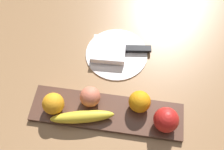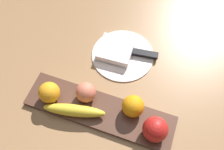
% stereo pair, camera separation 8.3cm
% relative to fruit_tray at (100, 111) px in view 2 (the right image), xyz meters
% --- Properties ---
extents(ground_plane, '(2.40, 2.40, 0.00)m').
position_rel_fruit_tray_xyz_m(ground_plane, '(-0.01, -0.02, -0.01)').
color(ground_plane, '#9A704A').
extents(fruit_tray, '(0.47, 0.12, 0.02)m').
position_rel_fruit_tray_xyz_m(fruit_tray, '(0.00, 0.00, 0.00)').
color(fruit_tray, '#543428').
rests_on(fruit_tray, ground_plane).
extents(apple, '(0.07, 0.07, 0.07)m').
position_rel_fruit_tray_xyz_m(apple, '(-0.18, 0.02, 0.04)').
color(apple, red).
rests_on(apple, fruit_tray).
extents(banana, '(0.19, 0.08, 0.04)m').
position_rel_fruit_tray_xyz_m(banana, '(0.07, 0.03, 0.03)').
color(banana, yellow).
rests_on(banana, fruit_tray).
extents(orange_near_apple, '(0.07, 0.07, 0.07)m').
position_rel_fruit_tray_xyz_m(orange_near_apple, '(0.16, 0.01, 0.04)').
color(orange_near_apple, orange).
rests_on(orange_near_apple, fruit_tray).
extents(orange_near_banana, '(0.07, 0.07, 0.07)m').
position_rel_fruit_tray_xyz_m(orange_near_banana, '(-0.10, -0.03, 0.04)').
color(orange_near_banana, orange).
rests_on(orange_near_banana, fruit_tray).
extents(peach, '(0.06, 0.06, 0.06)m').
position_rel_fruit_tray_xyz_m(peach, '(0.05, -0.03, 0.04)').
color(peach, '#DB7055').
rests_on(peach, fruit_tray).
extents(dinner_plate, '(0.22, 0.22, 0.01)m').
position_rel_fruit_tray_xyz_m(dinner_plate, '(0.00, -0.23, -0.00)').
color(dinner_plate, white).
rests_on(dinner_plate, ground_plane).
extents(folded_napkin, '(0.12, 0.11, 0.02)m').
position_rel_fruit_tray_xyz_m(folded_napkin, '(0.03, -0.23, 0.01)').
color(folded_napkin, white).
rests_on(folded_napkin, dinner_plate).
extents(knife, '(0.18, 0.04, 0.01)m').
position_rel_fruit_tray_xyz_m(knife, '(-0.06, -0.25, 0.01)').
color(knife, silver).
rests_on(knife, dinner_plate).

